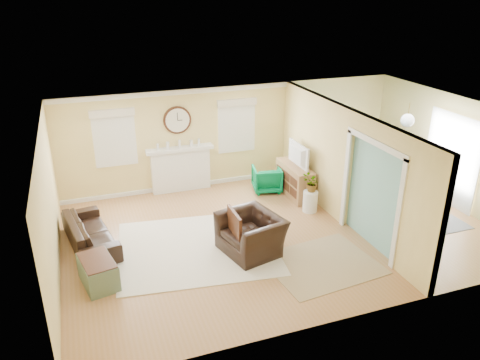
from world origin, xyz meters
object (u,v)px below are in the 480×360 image
sofa (90,232)px  dining_table (394,197)px  eames_chair (251,234)px  green_chair (267,179)px  credenza (294,180)px

sofa → dining_table: 6.89m
eames_chair → dining_table: size_ratio=0.65×
green_chair → credenza: credenza is taller
eames_chair → credenza: size_ratio=0.87×
sofa → dining_table: (6.85, -0.71, 0.03)m
eames_chair → green_chair: bearing=137.4°
sofa → dining_table: size_ratio=1.08×
sofa → eames_chair: (3.01, -1.32, 0.10)m
green_chair → dining_table: bearing=151.5°
credenza → sofa: bearing=-170.6°
green_chair → dining_table: same height
sofa → green_chair: size_ratio=2.78×
dining_table → credenza: bearing=57.5°
eames_chair → green_chair: size_ratio=1.67×
eames_chair → sofa: bearing=-127.7°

